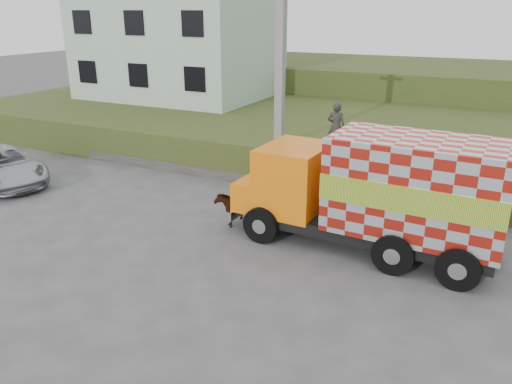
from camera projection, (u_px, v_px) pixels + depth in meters
The scene contains 10 objects.
ground at pixel (247, 234), 14.96m from camera, with size 120.00×120.00×0.00m, color #474749.
embankment at pixel (345, 137), 23.12m from camera, with size 40.00×12.00×1.50m, color #2A4F1A.
embankment_far at pixel (399, 87), 32.96m from camera, with size 40.00×12.00×3.00m, color #2A4F1A.
retaining_strip at pixel (251, 178), 19.26m from camera, with size 16.00×0.50×0.40m, color #595651.
building at pixel (181, 43), 28.93m from camera, with size 10.00×8.00×6.00m, color #ABC8B0.
utility_pole at pixel (280, 76), 17.85m from camera, with size 1.20×0.30×8.00m.
cargo_truck at pixel (379, 192), 13.45m from camera, with size 7.48×2.86×3.29m.
cow at pixel (234, 205), 15.61m from camera, with size 0.60×1.33×1.12m, color black.
suv at pixel (1, 166), 19.16m from camera, with size 2.25×4.89×1.36m, color #B1B7BB.
pedestrian at pixel (336, 127), 17.71m from camera, with size 0.65×0.43×1.79m, color #292725.
Camera 1 is at (6.29, -12.08, 6.33)m, focal length 35.00 mm.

